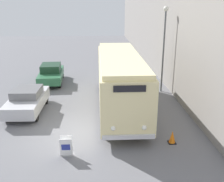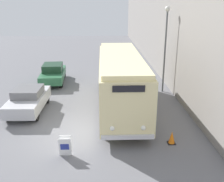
% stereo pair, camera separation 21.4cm
% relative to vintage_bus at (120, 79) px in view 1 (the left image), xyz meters
% --- Properties ---
extents(ground_plane, '(80.00, 80.00, 0.00)m').
position_rel_vintage_bus_xyz_m(ground_plane, '(-2.45, -3.31, -1.86)').
color(ground_plane, slate).
extents(building_wall_right, '(0.30, 60.00, 8.02)m').
position_rel_vintage_bus_xyz_m(building_wall_right, '(4.11, 6.69, 2.15)').
color(building_wall_right, gray).
rests_on(building_wall_right, ground_plane).
extents(vintage_bus, '(2.47, 9.83, 3.31)m').
position_rel_vintage_bus_xyz_m(vintage_bus, '(0.00, 0.00, 0.00)').
color(vintage_bus, black).
rests_on(vintage_bus, ground_plane).
extents(sign_board, '(0.52, 0.33, 0.86)m').
position_rel_vintage_bus_xyz_m(sign_board, '(-2.70, -5.28, -1.44)').
color(sign_board, gray).
rests_on(sign_board, ground_plane).
extents(streetlamp, '(0.36, 0.36, 5.98)m').
position_rel_vintage_bus_xyz_m(streetlamp, '(3.30, 2.97, 2.06)').
color(streetlamp, '#595E60').
rests_on(streetlamp, ground_plane).
extents(parked_car_near, '(1.89, 4.09, 1.43)m').
position_rel_vintage_bus_xyz_m(parked_car_near, '(-5.50, -0.37, -1.13)').
color(parked_car_near, black).
rests_on(parked_car_near, ground_plane).
extents(parked_car_mid, '(2.00, 4.32, 1.51)m').
position_rel_vintage_bus_xyz_m(parked_car_mid, '(-5.09, 5.59, -1.10)').
color(parked_car_mid, black).
rests_on(parked_car_mid, ground_plane).
extents(traffic_cone, '(0.36, 0.36, 0.60)m').
position_rel_vintage_bus_xyz_m(traffic_cone, '(2.08, -4.47, -1.56)').
color(traffic_cone, black).
rests_on(traffic_cone, ground_plane).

